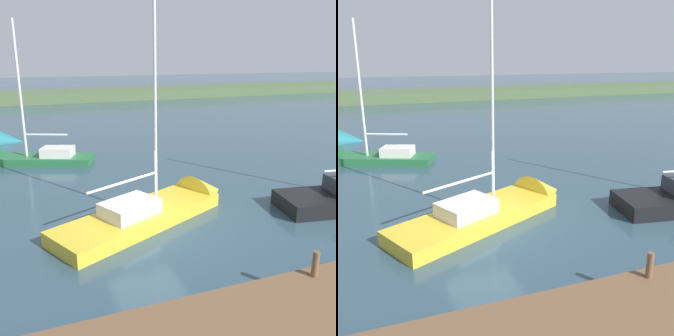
{
  "view_description": "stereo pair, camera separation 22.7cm",
  "coord_description": "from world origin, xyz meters",
  "views": [
    {
      "loc": [
        3.53,
        11.16,
        5.65
      ],
      "look_at": [
        -1.62,
        -2.33,
        1.34
      ],
      "focal_mm": 40.33,
      "sensor_mm": 36.0,
      "label": 1
    },
    {
      "loc": [
        3.31,
        11.24,
        5.65
      ],
      "look_at": [
        -1.62,
        -2.33,
        1.34
      ],
      "focal_mm": 40.33,
      "sensor_mm": 36.0,
      "label": 2
    }
  ],
  "objects": [
    {
      "name": "far_shoreline",
      "position": [
        0.0,
        -40.48,
        0.0
      ],
      "size": [
        180.0,
        8.0,
        2.4
      ],
      "primitive_type": "cube",
      "color": "#4C603D",
      "rests_on": "ground_plane"
    },
    {
      "name": "ground_plane",
      "position": [
        0.0,
        0.0,
        0.0
      ],
      "size": [
        200.0,
        200.0,
        0.0
      ],
      "primitive_type": "plane",
      "color": "#2D4756"
    },
    {
      "name": "mooring_post_near",
      "position": [
        -2.5,
        5.08,
        0.96
      ],
      "size": [
        0.16,
        0.16,
        0.64
      ],
      "primitive_type": "cylinder",
      "color": "brown",
      "rests_on": "dock_pier"
    },
    {
      "name": "sailboat_near_dock",
      "position": [
        3.86,
        -10.27,
        0.11
      ],
      "size": [
        6.81,
        4.05,
        8.26
      ],
      "rotation": [
        0.0,
        0.0,
        -0.38
      ],
      "color": "#236638",
      "rests_on": "ground_plane"
    },
    {
      "name": "sailboat_mid_channel",
      "position": [
        -1.1,
        -1.07,
        0.15
      ],
      "size": [
        7.91,
        5.17,
        9.49
      ],
      "rotation": [
        0.0,
        0.0,
        3.59
      ],
      "color": "gold",
      "rests_on": "ground_plane"
    }
  ]
}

